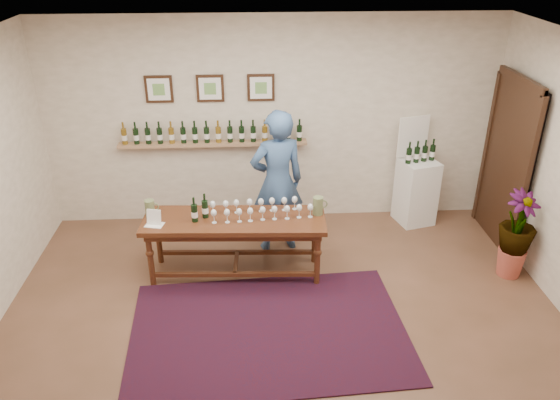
{
  "coord_description": "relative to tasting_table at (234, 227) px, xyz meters",
  "views": [
    {
      "loc": [
        -0.3,
        -4.43,
        3.75
      ],
      "look_at": [
        0.0,
        0.8,
        1.1
      ],
      "focal_mm": 35.0,
      "sensor_mm": 36.0,
      "label": 1
    }
  ],
  "objects": [
    {
      "name": "ground",
      "position": [
        0.51,
        -1.07,
        -0.63
      ],
      "size": [
        6.0,
        6.0,
        0.0
      ],
      "primitive_type": "plane",
      "color": "brown",
      "rests_on": "ground"
    },
    {
      "name": "room_shell",
      "position": [
        2.62,
        0.79,
        0.49
      ],
      "size": [
        6.0,
        6.0,
        6.0
      ],
      "color": "#EFDFCB",
      "rests_on": "ground"
    },
    {
      "name": "rug",
      "position": [
        0.35,
        -1.09,
        -0.62
      ],
      "size": [
        2.92,
        2.04,
        0.02
      ],
      "primitive_type": "cube",
      "rotation": [
        0.0,
        0.0,
        0.06
      ],
      "color": "#460C12",
      "rests_on": "ground"
    },
    {
      "name": "tasting_table",
      "position": [
        0.0,
        0.0,
        0.0
      ],
      "size": [
        2.12,
        0.77,
        0.74
      ],
      "rotation": [
        0.0,
        0.0,
        -0.05
      ],
      "color": "#401F10",
      "rests_on": "ground"
    },
    {
      "name": "table_glasses",
      "position": [
        0.25,
        0.04,
        0.2
      ],
      "size": [
        1.29,
        0.38,
        0.18
      ],
      "primitive_type": null,
      "rotation": [
        0.0,
        0.0,
        0.07
      ],
      "color": "white",
      "rests_on": "tasting_table"
    },
    {
      "name": "table_bottles",
      "position": [
        -0.38,
        0.0,
        0.26
      ],
      "size": [
        0.29,
        0.18,
        0.3
      ],
      "primitive_type": null,
      "rotation": [
        0.0,
        0.0,
        0.09
      ],
      "color": "black",
      "rests_on": "tasting_table"
    },
    {
      "name": "pitcher_left",
      "position": [
        -0.96,
        0.11,
        0.21
      ],
      "size": [
        0.13,
        0.13,
        0.2
      ],
      "primitive_type": null,
      "rotation": [
        0.0,
        0.0,
        -0.01
      ],
      "color": "#697448",
      "rests_on": "tasting_table"
    },
    {
      "name": "pitcher_right",
      "position": [
        0.97,
        0.05,
        0.22
      ],
      "size": [
        0.15,
        0.15,
        0.22
      ],
      "primitive_type": null,
      "rotation": [
        0.0,
        0.0,
        0.07
      ],
      "color": "#697448",
      "rests_on": "tasting_table"
    },
    {
      "name": "menu_card",
      "position": [
        -0.89,
        -0.09,
        0.2
      ],
      "size": [
        0.22,
        0.18,
        0.18
      ],
      "primitive_type": "cube",
      "rotation": [
        0.0,
        0.0,
        -0.22
      ],
      "color": "white",
      "rests_on": "tasting_table"
    },
    {
      "name": "display_pedestal",
      "position": [
        2.48,
        1.15,
        -0.18
      ],
      "size": [
        0.56,
        0.56,
        0.91
      ],
      "primitive_type": "cube",
      "rotation": [
        0.0,
        0.0,
        0.26
      ],
      "color": "white",
      "rests_on": "ground"
    },
    {
      "name": "pedestal_bottles",
      "position": [
        2.47,
        1.14,
        0.43
      ],
      "size": [
        0.31,
        0.16,
        0.3
      ],
      "primitive_type": null,
      "rotation": [
        0.0,
        0.0,
        0.26
      ],
      "color": "black",
      "rests_on": "display_pedestal"
    },
    {
      "name": "info_sign",
      "position": [
        2.39,
        1.29,
        0.59
      ],
      "size": [
        0.44,
        0.14,
        0.61
      ],
      "primitive_type": "cube",
      "rotation": [
        0.0,
        0.0,
        0.26
      ],
      "color": "white",
      "rests_on": "display_pedestal"
    },
    {
      "name": "potted_plant",
      "position": [
        3.25,
        -0.22,
        -0.08
      ],
      "size": [
        0.64,
        0.64,
        0.93
      ],
      "rotation": [
        0.0,
        0.0,
        0.38
      ],
      "color": "#B14C3B",
      "rests_on": "ground"
    },
    {
      "name": "person",
      "position": [
        0.52,
        0.55,
        0.29
      ],
      "size": [
        0.76,
        0.59,
        1.85
      ],
      "primitive_type": "imported",
      "rotation": [
        0.0,
        0.0,
        3.38
      ],
      "color": "#33507A",
      "rests_on": "ground"
    }
  ]
}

